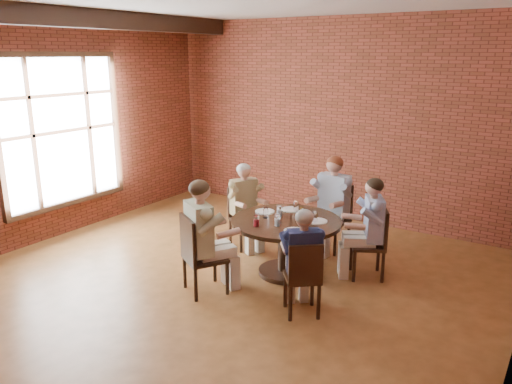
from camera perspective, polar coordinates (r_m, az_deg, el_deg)
The scene contains 28 objects.
floor at distance 6.23m, azimuth -5.15°, elevation -11.24°, with size 7.00×7.00×0.00m, color #9D6130.
wall_back at distance 8.65m, azimuth 9.22°, elevation 8.04°, with size 7.00×7.00×0.00m, color brown.
wall_left at distance 8.09m, azimuth -23.96°, elevation 6.40°, with size 7.00×7.00×0.00m, color brown.
ceiling_beam at distance 7.37m, azimuth -21.76°, elevation 18.15°, with size 0.22×6.90×0.26m, color black.
window at distance 8.26m, azimuth -21.34°, elevation 6.49°, with size 0.10×2.16×2.36m.
dining_table at distance 6.48m, azimuth 3.45°, elevation -5.02°, with size 1.42×1.42×0.75m.
chair_a at distance 6.58m, azimuth 13.38°, elevation -5.35°, with size 0.57×0.57×0.93m.
diner_a at distance 6.51m, azimuth 12.74°, elevation -4.10°, with size 0.52×0.63×1.31m, color #385692, non-canonical shape.
chair_b at distance 7.45m, azimuth 8.94°, elevation -2.46°, with size 0.50×0.50×0.97m.
diner_b at distance 7.32m, azimuth 8.63°, elevation -1.35°, with size 0.56×0.69×1.39m, color #98ACC1, non-canonical shape.
chair_c at distance 7.44m, azimuth -1.50°, elevation -2.54°, with size 0.53×0.53×0.90m.
diner_c at distance 7.34m, azimuth -1.23°, elevation -1.66°, with size 0.49×0.60×1.26m, color brown, non-canonical shape.
chair_d at distance 6.01m, azimuth -6.71°, elevation -6.85°, with size 0.63×0.63×0.97m.
diner_d at distance 5.98m, azimuth -5.90°, elevation -5.15°, with size 0.57×0.70×1.40m, color #C1B297, non-canonical shape.
chair_e at distance 5.50m, azimuth 5.46°, elevation -9.53°, with size 0.52×0.52×0.87m.
diner_e at distance 5.51m, azimuth 5.34°, elevation -8.01°, with size 0.46×0.57×1.22m, color #171F43, non-canonical shape.
plate_a at distance 6.36m, azimuth 6.99°, elevation -3.33°, with size 0.26×0.26×0.01m, color white.
plate_b at distance 6.80m, azimuth 4.05°, elevation -2.00°, with size 0.26×0.26×0.01m, color white.
plate_c at distance 6.69m, azimuth 1.01°, elevation -2.24°, with size 0.26×0.26×0.01m, color white.
plate_d at distance 5.99m, azimuth 4.43°, elevation -4.47°, with size 0.26×0.26×0.01m, color white.
glass_a at distance 6.30m, azimuth 6.72°, elevation -2.91°, with size 0.07×0.07×0.14m, color white.
glass_b at distance 6.46m, azimuth 5.19°, elevation -2.39°, with size 0.07×0.07×0.14m, color white.
glass_c at distance 6.73m, azimuth 4.59°, elevation -1.63°, with size 0.07×0.07×0.14m, color white.
glass_d at distance 6.51m, azimuth 2.70°, elevation -2.21°, with size 0.07×0.07×0.14m, color white.
glass_e at distance 6.45m, azimuth 1.11°, elevation -2.37°, with size 0.07×0.07×0.14m, color white.
glass_f at distance 6.13m, azimuth 0.03°, elevation -3.34°, with size 0.07×0.07×0.14m, color white.
glass_g at distance 6.16m, azimuth 2.44°, elevation -3.24°, with size 0.07×0.07×0.14m, color white.
smartphone at distance 6.05m, azimuth 4.30°, elevation -4.30°, with size 0.07×0.13×0.01m, color black.
Camera 1 is at (3.50, -4.33, 2.81)m, focal length 35.00 mm.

